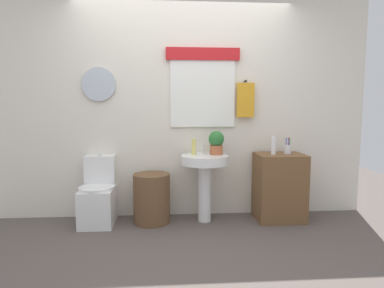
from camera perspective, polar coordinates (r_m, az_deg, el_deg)
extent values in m
plane|color=#564C47|center=(3.05, -0.43, -18.78)|extent=(8.00, 8.00, 0.00)
cube|color=silver|center=(3.90, -1.55, 6.48)|extent=(4.40, 0.10, 2.60)
cube|color=white|center=(3.86, 1.88, 8.84)|extent=(0.75, 0.03, 0.78)
cube|color=red|center=(3.89, 1.93, 15.50)|extent=(0.85, 0.04, 0.14)
cylinder|color=silver|center=(3.92, -16.01, 10.03)|extent=(0.38, 0.03, 0.38)
cylinder|color=black|center=(3.94, 9.34, 10.79)|extent=(0.02, 0.06, 0.02)
cube|color=gold|center=(3.91, 9.35, 7.60)|extent=(0.20, 0.05, 0.40)
cube|color=white|center=(3.84, -16.09, -10.36)|extent=(0.36, 0.50, 0.41)
cylinder|color=white|center=(3.73, -16.38, -7.41)|extent=(0.38, 0.38, 0.03)
cube|color=white|center=(3.92, -15.74, -4.42)|extent=(0.34, 0.18, 0.34)
cylinder|color=silver|center=(3.89, -15.83, -1.82)|extent=(0.04, 0.04, 0.02)
cylinder|color=brown|center=(3.75, -7.07, -9.40)|extent=(0.41, 0.41, 0.56)
cylinder|color=white|center=(3.75, 2.20, -8.51)|extent=(0.15, 0.15, 0.66)
cylinder|color=white|center=(3.67, 2.22, -2.75)|extent=(0.54, 0.54, 0.10)
cylinder|color=silver|center=(3.77, 2.03, -0.96)|extent=(0.03, 0.03, 0.10)
cube|color=brown|center=(3.93, 15.02, -7.24)|extent=(0.53, 0.44, 0.77)
cylinder|color=#DBD166|center=(3.69, 0.29, -0.51)|extent=(0.05, 0.05, 0.18)
cylinder|color=#AD5B38|center=(3.73, 4.26, -1.01)|extent=(0.15, 0.15, 0.11)
sphere|color=#2D7033|center=(3.72, 4.28, 0.90)|extent=(0.18, 0.18, 0.18)
cylinder|color=white|center=(3.77, 14.10, -0.23)|extent=(0.05, 0.05, 0.21)
cylinder|color=silver|center=(3.90, 16.40, -0.90)|extent=(0.08, 0.08, 0.10)
cylinder|color=green|center=(3.89, 16.69, -0.25)|extent=(0.02, 0.03, 0.18)
cylinder|color=red|center=(3.91, 16.43, -0.21)|extent=(0.03, 0.02, 0.18)
cylinder|color=blue|center=(3.89, 16.16, -0.24)|extent=(0.01, 0.02, 0.18)
cylinder|color=purple|center=(3.88, 16.59, -0.27)|extent=(0.03, 0.02, 0.18)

